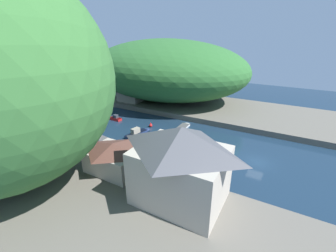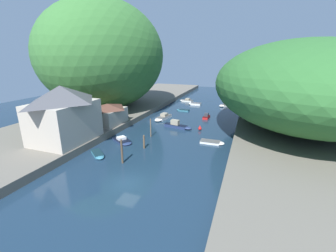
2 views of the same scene
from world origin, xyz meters
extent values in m
plane|color=#192D42|center=(0.00, 30.00, 0.00)|extent=(130.00, 130.00, 0.00)
cube|color=#666056|center=(-22.32, 30.00, 0.63)|extent=(22.00, 120.00, 1.26)
cube|color=#666056|center=(22.32, 30.00, 0.63)|extent=(22.00, 120.00, 1.26)
ellipsoid|color=#2D662D|center=(23.42, 30.73, 9.86)|extent=(34.84, 48.77, 17.20)
cube|color=#B2A899|center=(-15.47, 6.60, 4.57)|extent=(7.80, 9.99, 6.63)
pyramid|color=#4C4C51|center=(-15.47, 6.60, 9.25)|extent=(8.42, 10.79, 2.72)
cube|color=#B2A899|center=(-14.57, 17.55, 2.86)|extent=(5.51, 7.31, 3.20)
pyramid|color=brown|center=(-14.57, 17.55, 5.03)|extent=(5.95, 7.90, 1.15)
cube|color=gray|center=(15.06, 37.97, 3.20)|extent=(4.12, 6.70, 3.89)
pyramid|color=#38704C|center=(15.06, 37.97, 6.07)|extent=(4.45, 7.24, 1.83)
cube|color=navy|center=(-1.40, 23.64, 0.32)|extent=(5.33, 2.37, 0.64)
ellipsoid|color=navy|center=(1.13, 23.16, 0.32)|extent=(2.78, 1.82, 0.64)
cube|color=black|center=(-1.40, 23.64, 0.66)|extent=(5.43, 2.41, 0.03)
cube|color=#9E937F|center=(-1.56, 23.67, 1.18)|extent=(1.96, 1.32, 1.08)
cube|color=navy|center=(-8.13, 12.16, 0.19)|extent=(4.22, 3.76, 0.38)
ellipsoid|color=navy|center=(-6.59, 11.16, 0.19)|extent=(2.62, 2.66, 0.38)
cube|color=black|center=(-8.13, 12.16, 0.39)|extent=(4.31, 3.83, 0.03)
cube|color=silver|center=(-8.23, 12.22, 0.63)|extent=(1.88, 1.93, 0.50)
cube|color=white|center=(-6.54, 29.73, 0.31)|extent=(2.59, 5.39, 0.62)
ellipsoid|color=white|center=(-6.89, 27.17, 0.31)|extent=(2.15, 2.81, 0.62)
cube|color=#525252|center=(-6.54, 29.73, 0.64)|extent=(2.65, 5.49, 0.03)
cube|color=#9E937F|center=(-6.52, 29.89, 0.98)|extent=(1.57, 1.98, 0.71)
cube|color=silver|center=(-6.87, 53.27, 0.27)|extent=(3.97, 2.62, 0.54)
ellipsoid|color=silver|center=(-8.69, 53.57, 0.27)|extent=(2.13, 2.22, 0.54)
cube|color=#504E4A|center=(-6.87, 53.27, 0.55)|extent=(4.05, 2.67, 0.03)
cube|color=#9E937F|center=(-6.75, 53.25, 0.84)|extent=(1.50, 1.62, 0.61)
cube|color=silver|center=(6.69, 50.39, 0.34)|extent=(3.66, 4.22, 0.68)
ellipsoid|color=silver|center=(5.49, 48.74, 0.34)|extent=(2.40, 2.52, 0.68)
cube|color=#504E4A|center=(6.69, 50.39, 0.70)|extent=(3.73, 4.31, 0.03)
cube|color=red|center=(3.51, 33.55, 0.28)|extent=(1.45, 3.03, 0.57)
ellipsoid|color=red|center=(3.59, 35.03, 0.28)|extent=(1.31, 1.54, 0.57)
cube|color=#450A0A|center=(3.51, 33.55, 0.58)|extent=(1.48, 3.09, 0.03)
cube|color=#333842|center=(3.51, 33.46, 0.98)|extent=(0.96, 1.08, 0.83)
cube|color=teal|center=(-4.11, 39.50, 0.18)|extent=(2.95, 1.82, 0.36)
ellipsoid|color=teal|center=(-5.56, 39.53, 0.18)|extent=(1.49, 1.70, 0.36)
cube|color=#132A33|center=(-4.11, 39.50, 0.37)|extent=(3.00, 1.85, 0.03)
cube|color=white|center=(7.36, 16.99, 0.19)|extent=(3.44, 1.83, 0.38)
ellipsoid|color=white|center=(9.07, 17.01, 0.19)|extent=(1.73, 1.72, 0.38)
cube|color=#525252|center=(7.36, 16.99, 0.39)|extent=(3.51, 1.87, 0.03)
cube|color=white|center=(-2.78, 48.64, 0.33)|extent=(3.20, 1.97, 0.66)
ellipsoid|color=white|center=(-4.37, 48.66, 0.33)|extent=(1.61, 1.85, 0.66)
cube|color=#525252|center=(-2.78, 48.64, 0.67)|extent=(3.26, 2.01, 0.03)
cube|color=teal|center=(-8.62, 5.61, 0.23)|extent=(3.23, 2.96, 0.46)
ellipsoid|color=teal|center=(-7.42, 4.64, 0.23)|extent=(1.99, 1.94, 0.46)
cube|color=#132A33|center=(-8.62, 5.61, 0.47)|extent=(3.29, 3.02, 0.03)
cylinder|color=#4C3D2D|center=(-3.34, 4.53, 1.78)|extent=(0.31, 0.31, 3.56)
sphere|color=#4C3D2D|center=(-3.34, 4.53, 3.62)|extent=(0.28, 0.28, 0.28)
cylinder|color=brown|center=(-2.82, 10.69, 1.10)|extent=(0.30, 0.30, 2.21)
sphere|color=brown|center=(-2.82, 10.69, 2.27)|extent=(0.27, 0.27, 0.27)
cylinder|color=brown|center=(-4.14, 16.38, 1.76)|extent=(0.20, 0.20, 3.53)
sphere|color=brown|center=(-4.14, 16.38, 3.57)|extent=(0.18, 0.18, 0.18)
sphere|color=red|center=(4.03, 23.61, 0.37)|extent=(0.74, 0.74, 0.74)
cone|color=red|center=(4.03, 23.61, 0.92)|extent=(0.37, 0.37, 0.37)
cylinder|color=#282D3D|center=(-12.34, 18.72, 1.68)|extent=(0.13, 0.13, 0.85)
cylinder|color=#282D3D|center=(-12.38, 18.89, 1.68)|extent=(0.13, 0.13, 0.85)
cube|color=#B2231E|center=(-12.36, 18.80, 2.42)|extent=(0.30, 0.42, 0.62)
sphere|color=tan|center=(-12.36, 18.80, 2.84)|extent=(0.22, 0.22, 0.22)
cylinder|color=#282D3D|center=(-12.48, 15.31, 1.68)|extent=(0.13, 0.13, 0.85)
cylinder|color=#282D3D|center=(-12.47, 15.49, 1.68)|extent=(0.13, 0.13, 0.85)
cube|color=navy|center=(-12.47, 15.40, 2.42)|extent=(0.25, 0.40, 0.62)
sphere|color=#9E7051|center=(-12.47, 15.40, 2.84)|extent=(0.22, 0.22, 0.22)
camera|label=1|loc=(-35.24, -2.76, 19.79)|focal=24.00mm
camera|label=2|loc=(13.29, -21.34, 15.08)|focal=24.00mm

